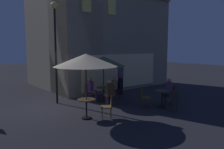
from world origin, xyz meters
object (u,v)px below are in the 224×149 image
patio_umbrella_0 (86,60)px  patron_seated_3 (168,90)px  cafe_chair_5 (144,95)px  patron_seated_1 (109,91)px  cafe_chair_1 (88,90)px  cafe_chair_3 (116,88)px  patron_seated_2 (114,87)px  street_lamp_near_corner (55,34)px  cafe_chair_2 (110,93)px  cafe_chair_4 (170,93)px  cafe_chair_6 (173,99)px  cafe_table_2 (162,95)px  cafe_table_1 (104,91)px  patron_standing_4 (121,79)px  cafe_chair_0 (109,105)px  patron_seated_0 (91,88)px  cafe_table_0 (86,105)px  patio_umbrella_1 (103,61)px

patio_umbrella_0 → patron_seated_3: bearing=-8.5°
cafe_chair_5 → patron_seated_1: size_ratio=0.75×
cafe_chair_1 → patio_umbrella_0: bearing=-79.3°
patio_umbrella_0 → patron_seated_1: patio_umbrella_0 is taller
cafe_chair_3 → patron_seated_3: 2.74m
cafe_chair_3 → patron_seated_2: (-0.15, -0.01, 0.10)m
street_lamp_near_corner → patron_seated_1: bearing=-46.8°
street_lamp_near_corner → cafe_chair_2: (1.74, -2.03, -2.77)m
cafe_chair_4 → patio_umbrella_0: bearing=-20.1°
patron_seated_2 → patio_umbrella_0: bearing=27.5°
patron_seated_2 → patron_seated_3: patron_seated_3 is taller
cafe_chair_2 → cafe_chair_6: size_ratio=1.07×
cafe_table_2 → cafe_chair_5: size_ratio=0.84×
cafe_table_1 → patron_standing_4: patron_standing_4 is taller
cafe_chair_0 → patron_seated_0: patron_seated_0 is taller
cafe_table_0 → patron_seated_0: size_ratio=0.63×
patio_umbrella_0 → cafe_chair_1: (1.54, 2.28, -1.68)m
cafe_chair_5 → patron_seated_3: (1.28, -0.41, 0.16)m
cafe_chair_1 → patron_seated_2: patron_seated_2 is taller
patron_seated_0 → patron_seated_3: 3.81m
cafe_chair_5 → cafe_chair_6: bearing=-32.1°
patio_umbrella_1 → patron_seated_3: patio_umbrella_1 is taller
cafe_table_0 → patron_seated_0: (1.64, 2.18, 0.15)m
patron_seated_0 → patron_seated_2: (1.17, -0.39, -0.02)m
patio_umbrella_0 → patron_seated_2: (2.81, 1.79, -1.58)m
cafe_chair_2 → patio_umbrella_0: bearing=130.4°
cafe_chair_0 → patron_standing_4: patron_standing_4 is taller
cafe_table_1 → patron_seated_3: patron_seated_3 is taller
cafe_table_1 → street_lamp_near_corner: bearing=148.6°
street_lamp_near_corner → patron_standing_4: (3.83, -0.33, -2.44)m
patio_umbrella_1 → street_lamp_near_corner: bearing=148.6°
patio_umbrella_0 → cafe_chair_5: patio_umbrella_0 is taller
street_lamp_near_corner → cafe_chair_1: size_ratio=5.12×
cafe_table_2 → cafe_chair_6: bearing=-106.9°
cafe_chair_0 → patron_seated_3: (3.51, -0.14, 0.19)m
cafe_chair_2 → patron_seated_0: 1.31m
cafe_chair_4 → cafe_chair_6: 1.38m
cafe_chair_4 → patron_seated_2: patron_seated_2 is taller
cafe_table_0 → patio_umbrella_0: patio_umbrella_0 is taller
street_lamp_near_corner → cafe_chair_4: bearing=-39.8°
patron_seated_1 → cafe_chair_5: bearing=-125.9°
cafe_chair_1 → patron_seated_1: 1.31m
cafe_chair_0 → patron_seated_0: bearing=-74.7°
patron_seated_3 → cafe_chair_5: bearing=-30.0°
cafe_table_2 → cafe_chair_1: size_ratio=0.82×
patio_umbrella_1 → patio_umbrella_0: bearing=-140.6°
cafe_chair_0 → street_lamp_near_corner: bearing=-45.9°
cafe_chair_1 → patron_standing_4: (2.43, 0.31, 0.36)m
cafe_chair_6 → patio_umbrella_0: bearing=82.3°
cafe_table_2 → cafe_chair_6: (-0.23, -0.76, 0.02)m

